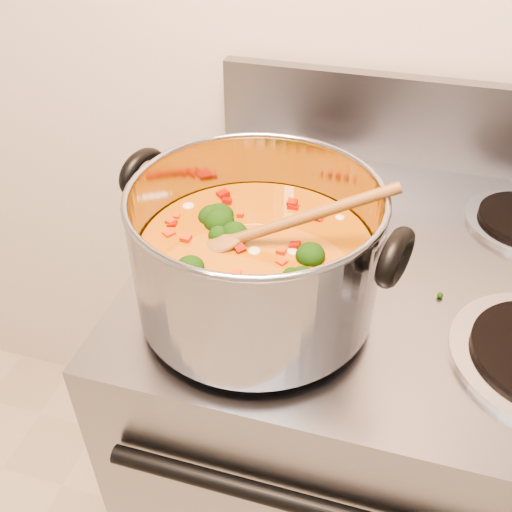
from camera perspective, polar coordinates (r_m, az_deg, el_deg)
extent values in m
cube|color=gray|center=(1.19, 11.01, -18.00)|extent=(0.74, 0.64, 0.92)
cube|color=gray|center=(1.07, 16.59, 12.60)|extent=(0.74, 0.03, 0.16)
cylinder|color=#A5A5AD|center=(0.76, 0.61, -4.71)|extent=(0.22, 0.22, 0.01)
cylinder|color=black|center=(0.75, 0.61, -4.26)|extent=(0.18, 0.18, 0.01)
cylinder|color=#A5A5AD|center=(0.98, 5.19, 6.55)|extent=(0.18, 0.18, 0.01)
cylinder|color=black|center=(0.98, 5.22, 6.94)|extent=(0.15, 0.15, 0.01)
cylinder|color=#95959C|center=(0.69, 0.00, 0.53)|extent=(0.30, 0.30, 0.16)
torus|color=#95959C|center=(0.64, 0.00, 6.19)|extent=(0.30, 0.30, 0.01)
cylinder|color=#9F590E|center=(0.71, 0.00, -1.69)|extent=(0.28, 0.28, 0.09)
torus|color=black|center=(0.74, -11.25, 8.18)|extent=(0.04, 0.08, 0.08)
torus|color=black|center=(0.60, 13.76, -0.12)|extent=(0.04, 0.08, 0.08)
ellipsoid|color=black|center=(0.77, -0.80, 5.90)|extent=(0.04, 0.04, 0.03)
ellipsoid|color=black|center=(0.66, -0.26, -0.24)|extent=(0.04, 0.04, 0.03)
ellipsoid|color=black|center=(0.67, -9.78, -0.37)|extent=(0.04, 0.04, 0.03)
ellipsoid|color=black|center=(0.63, -5.77, -2.94)|extent=(0.04, 0.04, 0.03)
ellipsoid|color=black|center=(0.64, 0.87, -1.32)|extent=(0.04, 0.04, 0.03)
ellipsoid|color=black|center=(0.76, 1.95, 5.77)|extent=(0.04, 0.04, 0.03)
ellipsoid|color=black|center=(0.67, -2.94, 0.12)|extent=(0.04, 0.04, 0.03)
ellipsoid|color=#A00B05|center=(0.70, 10.15, 1.39)|extent=(0.01, 0.01, 0.01)
ellipsoid|color=#A00B05|center=(0.71, -6.56, 2.84)|extent=(0.01, 0.01, 0.01)
ellipsoid|color=#A00B05|center=(0.68, -3.44, 0.77)|extent=(0.01, 0.01, 0.01)
ellipsoid|color=#A00B05|center=(0.61, -5.39, -4.12)|extent=(0.01, 0.01, 0.01)
ellipsoid|color=#A00B05|center=(0.62, -3.43, -2.96)|extent=(0.01, 0.01, 0.01)
ellipsoid|color=#A00B05|center=(0.60, 6.36, -5.01)|extent=(0.01, 0.01, 0.01)
ellipsoid|color=#A00B05|center=(0.63, 6.01, -2.96)|extent=(0.01, 0.01, 0.01)
ellipsoid|color=#A00B05|center=(0.73, 5.41, 3.80)|extent=(0.01, 0.01, 0.01)
ellipsoid|color=#A00B05|center=(0.72, -8.41, 2.87)|extent=(0.01, 0.01, 0.01)
ellipsoid|color=#A00B05|center=(0.64, -5.04, -1.73)|extent=(0.01, 0.01, 0.01)
ellipsoid|color=#A00B05|center=(0.61, 3.97, -4.16)|extent=(0.01, 0.01, 0.01)
ellipsoid|color=#A00B05|center=(0.73, -5.33, 3.91)|extent=(0.01, 0.01, 0.01)
ellipsoid|color=#BD2F0A|center=(0.65, -7.39, -1.05)|extent=(0.01, 0.01, 0.01)
ellipsoid|color=#BD2F0A|center=(0.75, 0.70, 4.85)|extent=(0.01, 0.01, 0.01)
ellipsoid|color=#BD2F0A|center=(0.69, 6.33, 1.67)|extent=(0.01, 0.01, 0.01)
ellipsoid|color=#BD2F0A|center=(0.73, 4.43, 3.67)|extent=(0.01, 0.01, 0.01)
ellipsoid|color=#BD2F0A|center=(0.59, 1.68, -6.17)|extent=(0.01, 0.01, 0.01)
ellipsoid|color=#BD2F0A|center=(0.65, 6.80, -0.99)|extent=(0.01, 0.01, 0.01)
ellipsoid|color=#BD2F0A|center=(0.70, -9.11, 1.54)|extent=(0.01, 0.01, 0.01)
ellipsoid|color=#BD2F0A|center=(0.72, -2.08, 3.64)|extent=(0.01, 0.01, 0.01)
ellipsoid|color=#BD2F0A|center=(0.59, -2.37, -5.89)|extent=(0.01, 0.01, 0.01)
ellipsoid|color=#BD2F0A|center=(0.68, 7.64, 0.55)|extent=(0.01, 0.01, 0.01)
ellipsoid|color=#CCB58C|center=(0.73, 1.13, 3.87)|extent=(0.02, 0.02, 0.01)
ellipsoid|color=#CCB58C|center=(0.60, 5.43, -5.39)|extent=(0.02, 0.02, 0.01)
ellipsoid|color=#CCB58C|center=(0.67, 10.46, 0.00)|extent=(0.02, 0.02, 0.01)
ellipsoid|color=#CCB58C|center=(0.70, 0.13, 2.62)|extent=(0.02, 0.02, 0.01)
ellipsoid|color=#CCB58C|center=(0.65, -7.66, -1.71)|extent=(0.02, 0.02, 0.01)
ellipsoid|color=#CCB58C|center=(0.74, -7.62, 4.03)|extent=(0.02, 0.02, 0.01)
ellipsoid|color=#CCB58C|center=(0.65, -0.07, -0.80)|extent=(0.02, 0.02, 0.01)
ellipsoid|color=#CCB58C|center=(0.71, 3.52, 3.06)|extent=(0.02, 0.02, 0.01)
ellipsoid|color=#CCB58C|center=(0.62, -0.88, -2.86)|extent=(0.02, 0.02, 0.01)
ellipsoid|color=brown|center=(0.69, -3.76, 1.14)|extent=(0.07, 0.05, 0.04)
cylinder|color=brown|center=(0.66, 5.01, 3.90)|extent=(0.21, 0.07, 0.10)
ellipsoid|color=black|center=(0.84, 14.95, -1.17)|extent=(0.01, 0.01, 0.01)
ellipsoid|color=black|center=(0.74, -14.80, -7.27)|extent=(0.01, 0.01, 0.01)
ellipsoid|color=black|center=(0.74, 14.80, -7.80)|extent=(0.01, 0.01, 0.01)
ellipsoid|color=black|center=(0.81, -11.25, -2.02)|extent=(0.01, 0.01, 0.01)
ellipsoid|color=black|center=(0.92, -5.37, 3.89)|extent=(0.01, 0.01, 0.01)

